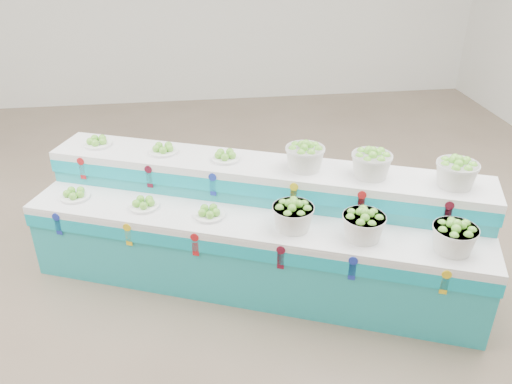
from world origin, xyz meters
TOP-DOWN VIEW (x-y plane):
  - ground at (0.00, 0.00)m, footprint 10.00×10.00m
  - display_stand at (0.57, -0.01)m, footprint 4.01×2.41m
  - plate_lower_left at (-1.00, 0.37)m, footprint 0.34×0.34m
  - plate_lower_mid at (-0.39, 0.12)m, footprint 0.34×0.34m
  - plate_lower_right at (0.16, -0.11)m, footprint 0.34×0.34m
  - basket_lower_left at (0.81, -0.37)m, footprint 0.43×0.43m
  - basket_lower_mid at (1.33, -0.58)m, footprint 0.43×0.43m
  - basket_lower_right at (1.94, -0.83)m, footprint 0.43×0.43m
  - plate_upper_left at (-0.82, 0.82)m, footprint 0.34×0.34m
  - plate_upper_mid at (-0.21, 0.57)m, footprint 0.34×0.34m
  - plate_upper_right at (0.34, 0.34)m, footprint 0.34×0.34m
  - basket_upper_left at (0.99, 0.08)m, footprint 0.43×0.43m
  - basket_upper_mid at (1.51, -0.13)m, footprint 0.43×0.43m
  - basket_upper_right at (2.13, -0.38)m, footprint 0.43×0.43m

SIDE VIEW (x-z plane):
  - ground at x=0.00m, z-range 0.00..0.00m
  - display_stand at x=0.57m, z-range 0.00..1.02m
  - plate_lower_left at x=-1.00m, z-range 0.72..0.82m
  - plate_lower_mid at x=-0.39m, z-range 0.72..0.82m
  - plate_lower_right at x=0.16m, z-range 0.72..0.82m
  - basket_lower_left at x=0.81m, z-range 0.72..0.96m
  - basket_lower_mid at x=1.33m, z-range 0.72..0.96m
  - basket_lower_right at x=1.94m, z-range 0.72..0.96m
  - plate_upper_left at x=-0.82m, z-range 1.02..1.12m
  - plate_upper_mid at x=-0.21m, z-range 1.02..1.12m
  - plate_upper_right at x=0.34m, z-range 1.02..1.12m
  - basket_upper_left at x=0.99m, z-range 1.02..1.26m
  - basket_upper_mid at x=1.51m, z-range 1.02..1.26m
  - basket_upper_right at x=2.13m, z-range 1.02..1.26m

